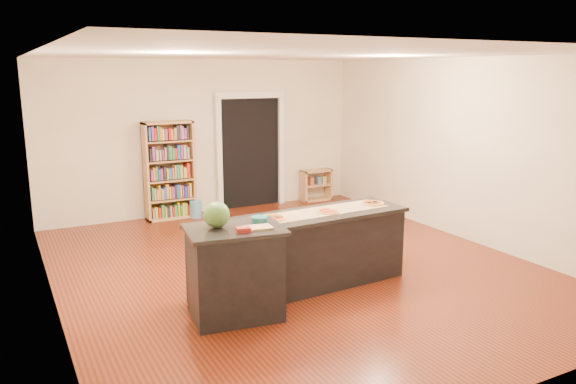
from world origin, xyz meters
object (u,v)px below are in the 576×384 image
kitchen_island (301,252)px  watermelon (217,215)px  side_counter (235,272)px  waste_bin (196,209)px  bookshelf (169,171)px  low_shelf (316,185)px

kitchen_island → watermelon: 1.38m
side_counter → watermelon: bearing=155.0°
kitchen_island → side_counter: bearing=-162.0°
waste_bin → watermelon: bearing=-105.2°
kitchen_island → waste_bin: bearing=87.4°
bookshelf → waste_bin: size_ratio=5.54×
bookshelf → low_shelf: size_ratio=2.74×
watermelon → kitchen_island: bearing=14.1°
kitchen_island → watermelon: watermelon is taller
kitchen_island → bookshelf: 4.02m
side_counter → waste_bin: size_ratio=3.20×
kitchen_island → waste_bin: size_ratio=8.80×
side_counter → watermelon: 0.66m
bookshelf → waste_bin: (0.40, -0.16, -0.71)m
waste_bin → side_counter: bearing=-102.9°
waste_bin → watermelon: 4.37m
bookshelf → watermelon: bearing=-99.5°
bookshelf → watermelon: size_ratio=6.30×
kitchen_island → low_shelf: bearing=53.9°
low_shelf → kitchen_island: bearing=-122.7°
watermelon → bookshelf: bearing=80.5°
kitchen_island → bookshelf: size_ratio=1.59×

